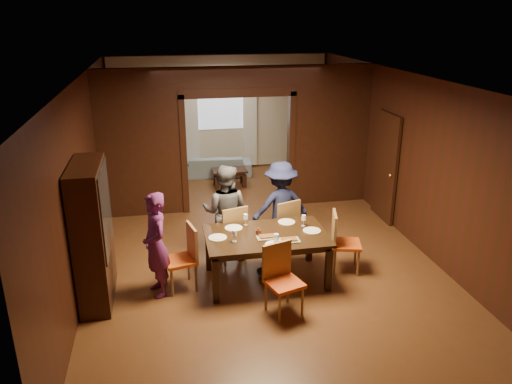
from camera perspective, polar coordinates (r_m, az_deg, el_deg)
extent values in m
plane|color=#583518|center=(9.07, -0.33, -5.39)|extent=(9.00, 9.00, 0.00)
cube|color=silver|center=(8.25, -0.37, 13.13)|extent=(5.50, 9.00, 0.02)
cube|color=black|center=(12.87, -4.12, 9.02)|extent=(5.50, 0.02, 2.90)
cube|color=black|center=(8.50, -18.90, 2.24)|extent=(0.02, 9.00, 2.90)
cube|color=black|center=(9.43, 16.35, 4.20)|extent=(0.02, 9.00, 2.90)
cube|color=black|center=(10.03, -12.98, 3.93)|extent=(1.65, 0.15, 2.40)
cube|color=black|center=(10.59, 8.35, 5.08)|extent=(1.65, 0.15, 2.40)
cube|color=black|center=(9.85, -2.14, 12.76)|extent=(5.50, 0.15, 0.50)
cube|color=beige|center=(12.85, -4.10, 9.00)|extent=(5.40, 0.04, 2.85)
imported|color=#5C1F58|center=(7.22, -11.38, -5.95)|extent=(0.52, 0.65, 1.55)
imported|color=#515057|center=(8.17, -3.54, -2.27)|extent=(0.93, 0.83, 1.59)
imported|color=#171B3B|center=(8.45, 2.83, -1.61)|extent=(1.06, 0.69, 1.55)
imported|color=#859FAE|center=(12.51, -4.61, 3.03)|extent=(1.79, 0.83, 0.51)
imported|color=black|center=(7.50, 1.40, -4.28)|extent=(0.34, 0.34, 0.08)
cube|color=black|center=(7.60, 1.17, -7.47)|extent=(1.81, 1.13, 0.76)
cube|color=black|center=(11.74, -3.02, 1.66)|extent=(0.80, 0.50, 0.40)
cube|color=black|center=(7.23, -18.18, -4.59)|extent=(0.40, 1.20, 2.00)
cube|color=black|center=(9.95, 14.59, 2.76)|extent=(0.06, 0.90, 2.10)
cube|color=silver|center=(12.77, -4.11, 10.07)|extent=(1.20, 0.03, 1.30)
cube|color=white|center=(12.75, -7.42, 7.88)|extent=(0.35, 0.06, 2.40)
cube|color=white|center=(12.93, -0.71, 8.21)|extent=(0.35, 0.06, 2.40)
cylinder|color=silver|center=(7.34, -4.40, -5.22)|extent=(0.27, 0.27, 0.01)
cylinder|color=white|center=(7.64, -2.57, -4.13)|extent=(0.27, 0.27, 0.01)
cylinder|color=silver|center=(7.85, 3.51, -3.44)|extent=(0.27, 0.27, 0.01)
cylinder|color=silver|center=(7.59, 6.40, -4.41)|extent=(0.27, 0.27, 0.01)
cylinder|color=white|center=(7.11, 2.11, -6.05)|extent=(0.27, 0.27, 0.01)
cube|color=gray|center=(7.32, 1.25, -5.12)|extent=(0.30, 0.20, 0.04)
cube|color=gray|center=(7.24, 3.82, -5.47)|extent=(0.30, 0.20, 0.04)
cylinder|color=silver|center=(7.14, 2.34, -5.34)|extent=(0.07, 0.07, 0.14)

